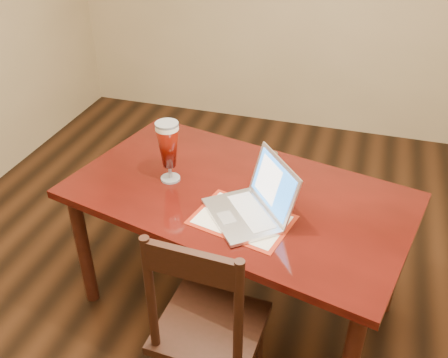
% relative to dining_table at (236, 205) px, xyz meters
% --- Properties ---
extents(ground, '(5.00, 5.00, 0.00)m').
position_rel_dining_table_xyz_m(ground, '(0.12, -0.17, -0.69)').
color(ground, black).
rests_on(ground, ground).
extents(dining_table, '(1.80, 1.26, 1.08)m').
position_rel_dining_table_xyz_m(dining_table, '(0.00, 0.00, 0.00)').
color(dining_table, '#450D09').
rests_on(dining_table, ground).
extents(dining_chair, '(0.45, 0.43, 1.03)m').
position_rel_dining_table_xyz_m(dining_chair, '(0.05, -0.60, -0.21)').
color(dining_chair, black).
rests_on(dining_chair, ground).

